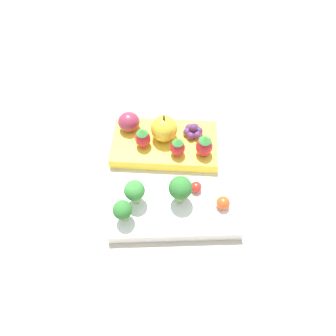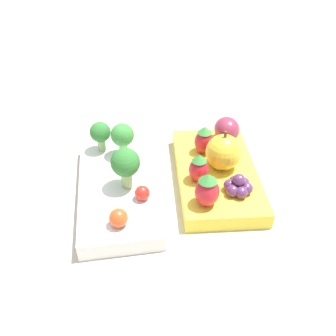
{
  "view_description": "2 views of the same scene",
  "coord_description": "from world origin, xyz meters",
  "views": [
    {
      "loc": [
        0.04,
        0.3,
        0.49
      ],
      "look_at": [
        0.0,
        -0.0,
        0.03
      ],
      "focal_mm": 32.0,
      "sensor_mm": 36.0,
      "label": 1
    },
    {
      "loc": [
        -0.41,
        0.1,
        0.36
      ],
      "look_at": [
        0.0,
        -0.0,
        0.03
      ],
      "focal_mm": 40.0,
      "sensor_mm": 36.0,
      "label": 2
    }
  ],
  "objects": [
    {
      "name": "ground_plane",
      "position": [
        0.0,
        0.0,
        0.0
      ],
      "size": [
        4.0,
        4.0,
        0.0
      ],
      "primitive_type": "plane",
      "color": "#BCB29E"
    },
    {
      "name": "bento_box_fruit",
      "position": [
        0.0,
        -0.08,
        0.01
      ],
      "size": [
        0.23,
        0.15,
        0.02
      ],
      "color": "yellow",
      "rests_on": "ground_plane"
    },
    {
      "name": "bento_box_savoury",
      "position": [
        0.0,
        0.07,
        0.01
      ],
      "size": [
        0.23,
        0.12,
        0.02
      ],
      "color": "white",
      "rests_on": "ground_plane"
    },
    {
      "name": "broccoli_floret_0",
      "position": [
        -0.01,
        0.06,
        0.06
      ],
      "size": [
        0.04,
        0.04,
        0.06
      ],
      "color": "#93B770",
      "rests_on": "bento_box_savoury"
    },
    {
      "name": "cherry_tomato_1",
      "position": [
        -0.08,
        0.08,
        0.04
      ],
      "size": [
        0.02,
        0.02,
        0.02
      ],
      "color": "#DB4C1E",
      "rests_on": "bento_box_savoury"
    },
    {
      "name": "broccoli_floret_2",
      "position": [
        0.08,
        0.08,
        0.06
      ],
      "size": [
        0.03,
        0.03,
        0.05
      ],
      "color": "#93B770",
      "rests_on": "bento_box_savoury"
    },
    {
      "name": "grape_cluster",
      "position": [
        -0.06,
        -0.08,
        0.03
      ],
      "size": [
        0.04,
        0.04,
        0.03
      ],
      "color": "#562D5B",
      "rests_on": "bento_box_fruit"
    },
    {
      "name": "strawberry_0",
      "position": [
        0.04,
        -0.07,
        0.05
      ],
      "size": [
        0.03,
        0.03,
        0.05
      ],
      "color": "red",
      "rests_on": "bento_box_fruit"
    },
    {
      "name": "apple",
      "position": [
        -0.0,
        -0.08,
        0.05
      ],
      "size": [
        0.05,
        0.05,
        0.06
      ],
      "color": "gold",
      "rests_on": "bento_box_fruit"
    },
    {
      "name": "broccoli_floret_1",
      "position": [
        0.06,
        0.05,
        0.06
      ],
      "size": [
        0.03,
        0.03,
        0.05
      ],
      "color": "#93B770",
      "rests_on": "bento_box_savoury"
    },
    {
      "name": "strawberry_2",
      "position": [
        -0.02,
        -0.04,
        0.04
      ],
      "size": [
        0.03,
        0.03,
        0.04
      ],
      "color": "red",
      "rests_on": "bento_box_fruit"
    },
    {
      "name": "strawberry_1",
      "position": [
        -0.07,
        -0.04,
        0.05
      ],
      "size": [
        0.03,
        0.03,
        0.05
      ],
      "color": "red",
      "rests_on": "bento_box_fruit"
    },
    {
      "name": "plum",
      "position": [
        0.07,
        -0.12,
        0.04
      ],
      "size": [
        0.04,
        0.04,
        0.04
      ],
      "color": "#892D47",
      "rests_on": "bento_box_fruit"
    },
    {
      "name": "cherry_tomato_0",
      "position": [
        -0.04,
        0.04,
        0.03
      ],
      "size": [
        0.02,
        0.02,
        0.02
      ],
      "color": "red",
      "rests_on": "bento_box_savoury"
    }
  ]
}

